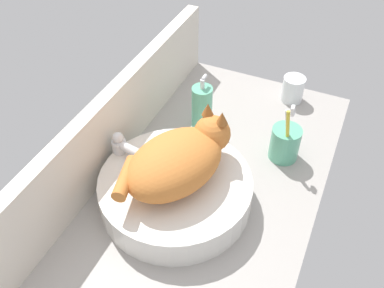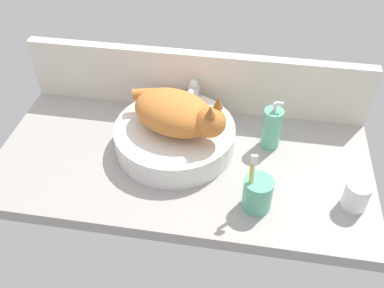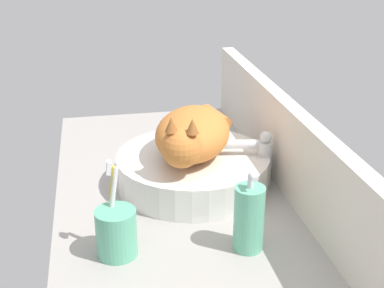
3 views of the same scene
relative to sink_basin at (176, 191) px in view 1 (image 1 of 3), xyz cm
name	(u,v)px [view 1 (image 1 of 3)]	position (x,y,z in cm)	size (l,w,h in cm)	color
ground_plane	(198,203)	(3.06, -4.49, -5.85)	(111.30, 55.52, 4.00)	#9E9993
backsplash_panel	(102,138)	(3.06, 21.48, 6.44)	(111.30, 3.60, 20.58)	silver
sink_basin	(176,191)	(0.00, 0.00, 0.00)	(36.19, 36.19, 7.71)	silver
cat	(179,159)	(1.30, -0.41, 9.61)	(30.20, 24.79, 14.00)	#CC7533
faucet	(123,154)	(2.72, 15.56, 3.45)	(4.60, 11.84, 13.60)	silver
soap_dispenser	(202,107)	(28.48, 5.42, 2.87)	(5.85, 5.85, 16.53)	#60B793
toothbrush_cup	(285,143)	(25.65, -19.57, 1.15)	(7.79, 7.79, 18.68)	#5BB28E
water_glass	(293,90)	(51.30, -15.27, -0.27)	(6.72, 6.72, 8.00)	white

